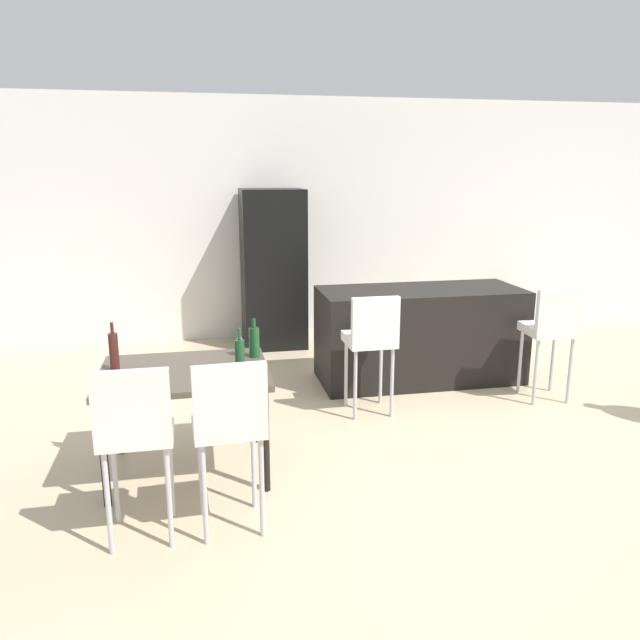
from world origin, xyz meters
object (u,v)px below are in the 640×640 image
dining_chair_far (229,419)px  refrigerator (273,269)px  wine_bottle_corner (240,354)px  dining_chair_near (135,426)px  kitchen_island (419,335)px  wine_bottle_right (114,351)px  dining_table (185,381)px  wine_glass_left (239,339)px  wine_bottle_middle (254,342)px  potted_plant (513,306)px  bar_chair_middle (552,326)px  bar_chair_left (371,336)px

dining_chair_far → refrigerator: size_ratio=0.57×
wine_bottle_corner → refrigerator: refrigerator is taller
dining_chair_near → dining_chair_far: (0.51, 0.00, 0.00)m
kitchen_island → refrigerator: size_ratio=1.08×
wine_bottle_right → refrigerator: size_ratio=0.18×
dining_table → wine_glass_left: size_ratio=6.43×
wine_bottle_middle → refrigerator: 2.92m
kitchen_island → potted_plant: size_ratio=3.48×
bar_chair_middle → wine_glass_left: bearing=-170.3°
bar_chair_middle → refrigerator: 3.22m
dining_chair_near → wine_glass_left: bearing=59.0°
dining_chair_near → dining_chair_far: same height
dining_table → potted_plant: dining_table is taller
wine_bottle_middle → refrigerator: size_ratio=0.15×
kitchen_island → dining_table: size_ratio=1.77×
refrigerator → potted_plant: size_ratio=3.23×
wine_bottle_middle → potted_plant: size_ratio=0.50×
dining_table → refrigerator: (0.99, 3.09, 0.26)m
dining_table → dining_chair_far: (0.25, -0.80, 0.03)m
bar_chair_left → wine_bottle_middle: 1.17m
bar_chair_left → dining_table: 1.70m
wine_glass_left → kitchen_island: bearing=34.3°
bar_chair_left → dining_table: bearing=-153.9°
wine_bottle_middle → bar_chair_left: bearing=27.5°
bar_chair_left → wine_bottle_right: bearing=-161.8°
wine_bottle_middle → wine_bottle_corner: wine_bottle_corner is taller
dining_chair_near → wine_bottle_middle: 1.27m
wine_bottle_corner → potted_plant: size_ratio=0.52×
bar_chair_left → dining_chair_near: 2.36m
dining_chair_far → wine_bottle_middle: size_ratio=3.72×
wine_glass_left → potted_plant: wine_glass_left is taller
dining_chair_near → wine_bottle_right: wine_bottle_right is taller
wine_glass_left → potted_plant: 4.68m
dining_chair_far → refrigerator: (0.73, 3.89, 0.22)m
dining_table → dining_chair_near: 0.84m
refrigerator → wine_bottle_middle: bearing=-99.7°
wine_bottle_middle → dining_table: bearing=-157.0°
dining_chair_far → wine_glass_left: bearing=82.7°
wine_bottle_middle → wine_bottle_corner: (-0.12, -0.30, 0.00)m
dining_chair_far → refrigerator: refrigerator is taller
kitchen_island → dining_chair_far: bearing=-130.4°
dining_table → wine_glass_left: (0.39, 0.27, 0.20)m
wine_bottle_corner → refrigerator: bearing=79.0°
bar_chair_left → refrigerator: (-0.54, 2.34, 0.22)m
bar_chair_left → potted_plant: bar_chair_left is taller
dining_table → dining_chair_near: dining_chair_near is taller
bar_chair_left → dining_chair_far: (-1.27, -1.55, 0.00)m
bar_chair_left → wine_bottle_middle: bar_chair_left is taller
kitchen_island → wine_bottle_right: 3.09m
bar_chair_middle → wine_bottle_corner: bearing=-163.5°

